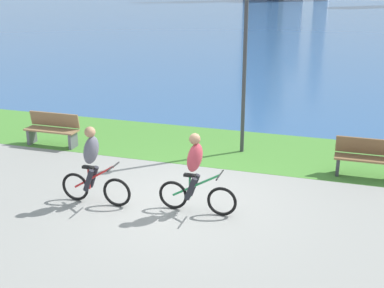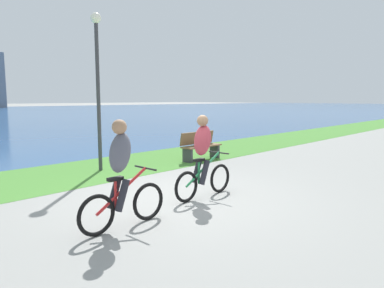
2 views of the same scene
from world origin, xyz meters
The scene contains 6 objects.
ground_plane centered at (0.00, 0.00, 0.00)m, with size 300.00×300.00×0.00m, color gray.
grass_strip_bayside centered at (0.00, 3.71, 0.00)m, with size 120.00×3.22×0.01m, color #478433.
cyclist_lead centered at (0.41, -0.33, 0.83)m, with size 1.61×0.52×1.64m.
cyclist_trailing centered at (-1.70, -0.57, 0.83)m, with size 1.56×0.52×1.65m.
bench_far_along_path centered at (3.67, 2.68, 0.45)m, with size 1.50×0.47×0.90m.
lamppost_tall centered at (0.51, 3.52, 2.71)m, with size 0.28×0.28×4.18m.
Camera 2 is at (-4.77, -4.92, 1.95)m, focal length 33.42 mm.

